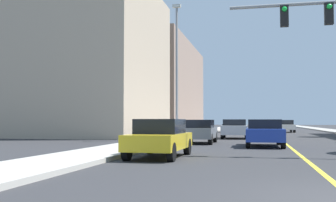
# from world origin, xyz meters

# --- Properties ---
(ground) EXTENTS (192.00, 192.00, 0.00)m
(ground) POSITION_xyz_m (0.00, 42.00, 0.00)
(ground) COLOR #2D2D30
(sidewalk_left) EXTENTS (2.65, 168.00, 0.15)m
(sidewalk_left) POSITION_xyz_m (-7.75, 42.00, 0.07)
(sidewalk_left) COLOR #B2ADA3
(sidewalk_left) RESTS_ON ground
(lane_marking_center) EXTENTS (0.16, 144.00, 0.01)m
(lane_marking_center) POSITION_xyz_m (0.00, 42.00, 0.00)
(lane_marking_center) COLOR yellow
(lane_marking_center) RESTS_ON ground
(building_left_near) EXTENTS (12.99, 15.51, 13.56)m
(building_left_near) POSITION_xyz_m (-17.38, 27.66, 6.78)
(building_left_near) COLOR tan
(building_left_near) RESTS_ON ground
(building_left_far) EXTENTS (16.55, 25.44, 12.58)m
(building_left_far) POSITION_xyz_m (-19.15, 50.41, 6.29)
(building_left_far) COLOR gray
(building_left_far) RESTS_ON ground
(street_lamp) EXTENTS (0.56, 0.28, 9.14)m
(street_lamp) POSITION_xyz_m (-6.93, 19.36, 5.15)
(street_lamp) COLOR gray
(street_lamp) RESTS_ON sidewalk_left
(car_gray) EXTENTS (1.79, 3.83, 1.42)m
(car_gray) POSITION_xyz_m (-5.02, 16.87, 0.74)
(car_gray) COLOR slate
(car_gray) RESTS_ON ground
(car_yellow) EXTENTS (1.81, 4.06, 1.42)m
(car_yellow) POSITION_xyz_m (-5.17, 7.24, 0.74)
(car_yellow) COLOR gold
(car_yellow) RESTS_ON ground
(car_silver) EXTENTS (2.07, 4.20, 1.47)m
(car_silver) POSITION_xyz_m (-3.36, 24.20, 0.76)
(car_silver) COLOR #BCBCC1
(car_silver) RESTS_ON ground
(car_black) EXTENTS (2.01, 4.06, 1.51)m
(car_black) POSITION_xyz_m (-4.79, 42.19, 0.76)
(car_black) COLOR black
(car_black) RESTS_ON ground
(car_white) EXTENTS (1.97, 4.36, 1.46)m
(car_white) POSITION_xyz_m (1.63, 42.71, 0.74)
(car_white) COLOR white
(car_white) RESTS_ON ground
(car_blue) EXTENTS (1.95, 4.53, 1.43)m
(car_blue) POSITION_xyz_m (-1.28, 14.64, 0.75)
(car_blue) COLOR #1E389E
(car_blue) RESTS_ON ground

